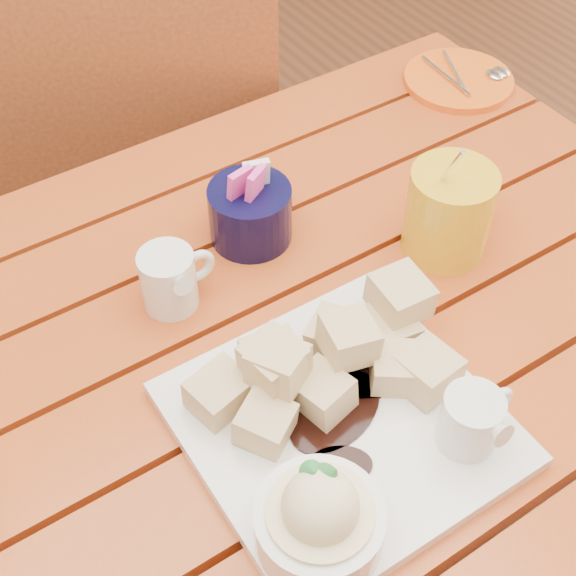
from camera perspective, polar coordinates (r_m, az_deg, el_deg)
table at (r=0.94m, az=-2.66°, el=-9.10°), size 1.20×0.79×0.75m
dessert_plate at (r=0.76m, az=3.66°, el=-9.81°), size 0.29×0.29×0.12m
coffee_mug_right at (r=0.94m, az=11.47°, el=5.49°), size 0.14×0.10×0.17m
cream_pitcher at (r=0.88m, az=-8.37°, el=0.68°), size 0.09×0.07×0.07m
sugar_caddy at (r=0.95m, az=-2.70°, el=5.40°), size 0.10×0.10×0.11m
orange_saucer at (r=1.25m, az=12.10°, el=14.28°), size 0.16×0.16×0.02m
chair_far at (r=1.45m, az=-10.26°, el=8.37°), size 0.57×0.57×0.93m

